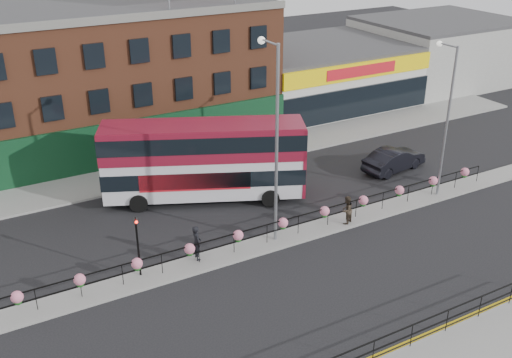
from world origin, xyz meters
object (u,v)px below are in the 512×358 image
pedestrian_b (347,210)px  pedestrian_a (197,243)px  double_decker_bus (204,154)px  car (394,160)px  lamp_column_west (274,128)px  lamp_column_east (446,109)px

pedestrian_b → pedestrian_a: bearing=-28.4°
double_decker_bus → pedestrian_a: bearing=-118.4°
car → pedestrian_a: size_ratio=2.66×
car → lamp_column_west: (-12.06, -3.97, 5.70)m
double_decker_bus → lamp_column_east: size_ratio=1.31×
car → pedestrian_a: pedestrian_a is taller
car → lamp_column_west: 13.92m
pedestrian_b → lamp_column_west: lamp_column_west is taller
pedestrian_a → pedestrian_b: size_ratio=1.13×
double_decker_bus → pedestrian_b: 9.19m
car → lamp_column_east: size_ratio=0.54×
pedestrian_a → lamp_column_east: size_ratio=0.20×
double_decker_bus → pedestrian_b: (5.57, -7.01, -2.04)m
double_decker_bus → pedestrian_b: bearing=-51.5°
lamp_column_east → lamp_column_west: bearing=178.8°
double_decker_bus → pedestrian_a: 7.42m
car → lamp_column_east: (-0.29, -4.22, 4.91)m
lamp_column_west → lamp_column_east: lamp_column_west is taller
double_decker_bus → pedestrian_b: size_ratio=7.31×
pedestrian_a → pedestrian_b: 9.01m
double_decker_bus → pedestrian_a: (-3.41, -6.30, -1.93)m
pedestrian_a → lamp_column_west: size_ratio=0.18×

